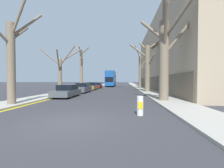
% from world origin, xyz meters
% --- Properties ---
extents(ground_plane, '(300.00, 300.00, 0.00)m').
position_xyz_m(ground_plane, '(0.00, 0.00, 0.00)').
color(ground_plane, '#333338').
extents(sidewalk_left, '(2.68, 120.00, 0.12)m').
position_xyz_m(sidewalk_left, '(-6.31, 50.00, 0.06)').
color(sidewalk_left, '#A39E93').
rests_on(sidewalk_left, ground).
extents(sidewalk_right, '(2.68, 120.00, 0.12)m').
position_xyz_m(sidewalk_right, '(6.31, 50.00, 0.06)').
color(sidewalk_right, '#A39E93').
rests_on(sidewalk_right, ground).
extents(building_facade_right, '(10.08, 36.85, 13.11)m').
position_xyz_m(building_facade_right, '(12.64, 23.42, 6.54)').
color(building_facade_right, tan).
rests_on(building_facade_right, ground).
extents(kerb_line_stripe, '(0.24, 120.00, 0.01)m').
position_xyz_m(kerb_line_stripe, '(-4.79, 50.00, 0.00)').
color(kerb_line_stripe, yellow).
rests_on(kerb_line_stripe, ground).
extents(street_tree_left_0, '(2.10, 3.31, 7.84)m').
position_xyz_m(street_tree_left_0, '(-5.70, 3.96, 3.48)').
color(street_tree_left_0, '#7A6B56').
rests_on(street_tree_left_0, ground).
extents(street_tree_left_1, '(5.12, 3.44, 6.27)m').
position_xyz_m(street_tree_left_1, '(-5.83, 12.45, 2.98)').
color(street_tree_left_1, '#7A6B56').
rests_on(street_tree_left_1, ground).
extents(street_tree_left_2, '(3.39, 2.60, 8.67)m').
position_xyz_m(street_tree_left_2, '(-5.86, 21.99, 4.23)').
color(street_tree_left_2, '#7A6B56').
rests_on(street_tree_left_2, ground).
extents(street_tree_right_0, '(4.28, 3.72, 9.05)m').
position_xyz_m(street_tree_right_0, '(5.85, 6.90, 4.16)').
color(street_tree_right_0, '#7A6B56').
rests_on(street_tree_right_0, ground).
extents(street_tree_right_1, '(5.92, 2.41, 8.74)m').
position_xyz_m(street_tree_right_1, '(6.03, 17.39, 4.25)').
color(street_tree_right_1, '#7A6B56').
rests_on(street_tree_right_1, ground).
extents(street_tree_right_2, '(3.37, 3.15, 9.22)m').
position_xyz_m(street_tree_right_2, '(5.90, 26.94, 4.14)').
color(street_tree_right_2, '#7A6B56').
rests_on(street_tree_right_2, ground).
extents(double_decker_bus, '(2.51, 11.48, 4.48)m').
position_xyz_m(double_decker_bus, '(-1.63, 39.23, 2.53)').
color(double_decker_bus, '#19519E').
rests_on(double_decker_bus, ground).
extents(parked_car_0, '(1.90, 4.48, 1.36)m').
position_xyz_m(parked_car_0, '(-3.87, 9.67, 0.64)').
color(parked_car_0, '#4C5156').
rests_on(parked_car_0, ground).
extents(parked_car_1, '(1.85, 4.49, 1.45)m').
position_xyz_m(parked_car_1, '(-3.87, 15.83, 0.69)').
color(parked_car_1, '#4C5156').
rests_on(parked_car_1, ground).
extents(parked_car_2, '(1.75, 4.60, 1.46)m').
position_xyz_m(parked_car_2, '(-3.87, 22.36, 0.69)').
color(parked_car_2, olive).
rests_on(parked_car_2, ground).
extents(parked_car_3, '(1.75, 4.04, 1.31)m').
position_xyz_m(parked_car_3, '(-3.87, 28.34, 0.62)').
color(parked_car_3, maroon).
rests_on(parked_car_3, ground).
extents(traffic_bollard, '(0.33, 0.34, 1.00)m').
position_xyz_m(traffic_bollard, '(3.21, 1.59, 0.50)').
color(traffic_bollard, white).
rests_on(traffic_bollard, ground).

